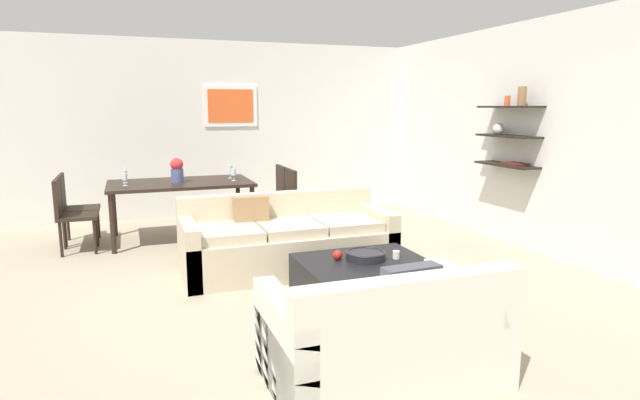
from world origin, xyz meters
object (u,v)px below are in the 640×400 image
(loveseat_white, at_px, (383,336))
(dining_chair_right_near, at_px, (283,198))
(wine_glass_right_near, at_px, (234,172))
(dining_chair_right_far, at_px, (274,192))
(wine_glass_left_near, at_px, (125,178))
(candle_jar, at_px, (396,255))
(centerpiece_vase, at_px, (177,170))
(dining_chair_left_near, at_px, (69,211))
(apple_on_coffee_table, at_px, (338,255))
(dining_table, at_px, (181,187))
(dining_chair_left_far, at_px, (73,204))
(sofa_beige, at_px, (287,243))
(decorative_bowl, at_px, (366,255))
(coffee_table, at_px, (365,283))
(wine_glass_right_far, at_px, (230,169))

(loveseat_white, distance_m, dining_chair_right_near, 3.96)
(dining_chair_right_near, relative_size, wine_glass_right_near, 5.51)
(dining_chair_right_far, distance_m, wine_glass_left_near, 2.03)
(candle_jar, height_order, centerpiece_vase, centerpiece_vase)
(candle_jar, distance_m, dining_chair_left_near, 3.93)
(dining_chair_right_far, relative_size, wine_glass_right_near, 5.51)
(apple_on_coffee_table, height_order, wine_glass_left_near, wine_glass_left_near)
(dining_table, distance_m, centerpiece_vase, 0.23)
(apple_on_coffee_table, height_order, dining_chair_right_far, dining_chair_right_far)
(dining_chair_left_far, bearing_deg, sofa_beige, -41.87)
(apple_on_coffee_table, height_order, centerpiece_vase, centerpiece_vase)
(centerpiece_vase, bearing_deg, decorative_bowl, -64.75)
(decorative_bowl, bearing_deg, sofa_beige, 108.96)
(dining_chair_left_far, height_order, wine_glass_left_near, wine_glass_left_near)
(sofa_beige, distance_m, loveseat_white, 2.42)
(loveseat_white, xyz_separation_m, decorative_bowl, (0.47, 1.29, 0.13))
(coffee_table, height_order, centerpiece_vase, centerpiece_vase)
(dining_chair_left_far, bearing_deg, wine_glass_right_near, -10.45)
(dining_table, distance_m, wine_glass_left_near, 0.70)
(wine_glass_right_near, bearing_deg, wine_glass_left_near, 180.00)
(loveseat_white, height_order, centerpiece_vase, centerpiece_vase)
(dining_chair_right_near, bearing_deg, decorative_bowl, -90.13)
(dining_chair_left_far, xyz_separation_m, wine_glass_left_near, (0.63, -0.36, 0.35))
(loveseat_white, xyz_separation_m, wine_glass_right_far, (-0.15, 4.28, 0.58))
(dining_chair_right_far, bearing_deg, dining_table, -169.79)
(dining_chair_right_far, relative_size, wine_glass_left_near, 5.91)
(candle_jar, distance_m, apple_on_coffee_table, 0.52)
(wine_glass_right_far, bearing_deg, candle_jar, -73.76)
(sofa_beige, distance_m, decorative_bowl, 1.20)
(decorative_bowl, distance_m, dining_chair_left_far, 4.04)
(loveseat_white, xyz_separation_m, centerpiece_vase, (-0.86, 4.11, 0.62))
(apple_on_coffee_table, height_order, dining_chair_left_far, dining_chair_left_far)
(apple_on_coffee_table, bearing_deg, centerpiece_vase, 111.82)
(dining_chair_right_far, relative_size, dining_chair_left_far, 1.00)
(decorative_bowl, bearing_deg, wine_glass_right_far, 101.79)
(dining_chair_right_near, bearing_deg, apple_on_coffee_table, -95.35)
(apple_on_coffee_table, bearing_deg, decorative_bowl, -19.07)
(dining_chair_right_near, xyz_separation_m, dining_chair_right_far, (0.00, 0.47, 0.00))
(dining_chair_left_near, distance_m, wine_glass_right_near, 2.00)
(apple_on_coffee_table, relative_size, dining_chair_right_near, 0.10)
(loveseat_white, bearing_deg, dining_table, 101.15)
(coffee_table, xyz_separation_m, dining_chair_right_far, (0.03, 3.16, 0.31))
(coffee_table, height_order, wine_glass_right_near, wine_glass_right_near)
(dining_chair_right_near, height_order, dining_chair_right_far, same)
(loveseat_white, distance_m, wine_glass_right_far, 4.33)
(sofa_beige, relative_size, loveseat_white, 1.53)
(candle_jar, xyz_separation_m, apple_on_coffee_table, (-0.50, 0.14, 0.01))
(dining_table, xyz_separation_m, wine_glass_right_far, (0.67, 0.13, 0.18))
(dining_table, height_order, wine_glass_right_near, wine_glass_right_near)
(dining_chair_left_far, bearing_deg, apple_on_coffee_table, -52.06)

